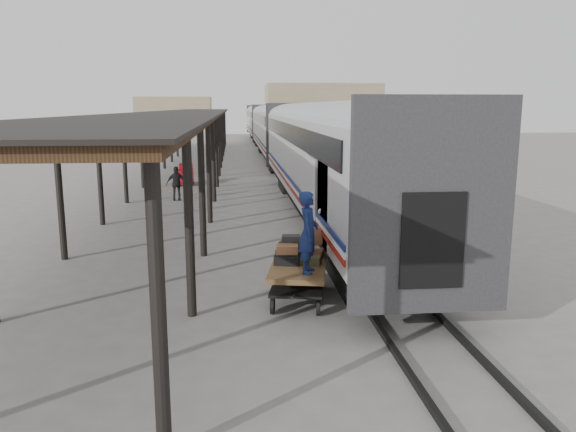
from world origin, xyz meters
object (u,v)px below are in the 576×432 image
(porter, at_px, (308,232))
(pedestrian, at_px, (177,184))
(luggage_tug, at_px, (186,175))
(baggage_cart, at_px, (299,273))

(porter, height_order, pedestrian, porter)
(luggage_tug, bearing_deg, pedestrian, -91.30)
(porter, bearing_deg, baggage_cart, 25.89)
(baggage_cart, bearing_deg, luggage_tug, 112.37)
(luggage_tug, distance_m, pedestrian, 5.68)
(baggage_cart, xyz_separation_m, luggage_tug, (-4.23, 20.28, -0.10))
(porter, distance_m, pedestrian, 15.89)
(luggage_tug, xyz_separation_m, porter, (4.37, -20.93, 1.22))
(luggage_tug, xyz_separation_m, pedestrian, (0.03, -5.67, 0.28))
(luggage_tug, distance_m, porter, 21.42)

